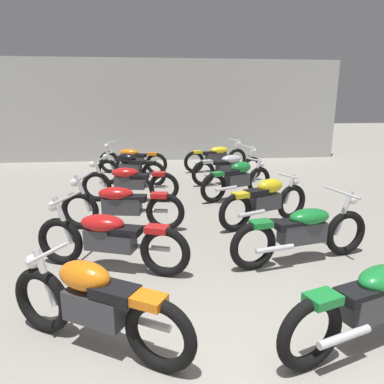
# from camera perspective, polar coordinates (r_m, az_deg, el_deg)

# --- Properties ---
(back_wall) EXTENTS (12.50, 0.24, 3.60)m
(back_wall) POSITION_cam_1_polar(r_m,az_deg,el_deg) (13.40, -3.35, 12.83)
(back_wall) COLOR #B2B2AD
(back_wall) RESTS_ON ground
(motorcycle_left_row_0) EXTENTS (1.76, 1.09, 0.88)m
(motorcycle_left_row_0) POSITION_cam_1_polar(r_m,az_deg,el_deg) (3.44, -15.25, -16.80)
(motorcycle_left_row_0) COLOR black
(motorcycle_left_row_0) RESTS_ON ground
(motorcycle_left_row_1) EXTENTS (2.08, 0.95, 0.97)m
(motorcycle_left_row_1) POSITION_cam_1_polar(r_m,az_deg,el_deg) (4.86, -13.03, -7.17)
(motorcycle_left_row_1) COLOR black
(motorcycle_left_row_1) RESTS_ON ground
(motorcycle_left_row_2) EXTENTS (2.16, 0.68, 0.97)m
(motorcycle_left_row_2) POSITION_cam_1_polar(r_m,az_deg,el_deg) (6.29, -11.21, -2.02)
(motorcycle_left_row_2) COLOR black
(motorcycle_left_row_2) RESTS_ON ground
(motorcycle_left_row_3) EXTENTS (2.16, 0.68, 0.97)m
(motorcycle_left_row_3) POSITION_cam_1_polar(r_m,az_deg,el_deg) (8.00, -9.97, 1.63)
(motorcycle_left_row_3) COLOR black
(motorcycle_left_row_3) RESTS_ON ground
(motorcycle_left_row_4) EXTENTS (1.88, 0.82, 0.88)m
(motorcycle_left_row_4) POSITION_cam_1_polar(r_m,az_deg,el_deg) (9.53, -9.83, 3.77)
(motorcycle_left_row_4) COLOR black
(motorcycle_left_row_4) RESTS_ON ground
(motorcycle_left_row_5) EXTENTS (2.10, 0.90, 0.97)m
(motorcycle_left_row_5) POSITION_cam_1_polar(r_m,az_deg,el_deg) (10.98, -9.54, 5.18)
(motorcycle_left_row_5) COLOR black
(motorcycle_left_row_5) RESTS_ON ground
(motorcycle_right_row_0) EXTENTS (2.09, 0.92, 0.97)m
(motorcycle_right_row_0) POSITION_cam_1_polar(r_m,az_deg,el_deg) (3.79, 27.31, -15.08)
(motorcycle_right_row_0) COLOR black
(motorcycle_right_row_0) RESTS_ON ground
(motorcycle_right_row_1) EXTENTS (2.14, 0.79, 0.97)m
(motorcycle_right_row_1) POSITION_cam_1_polar(r_m,az_deg,el_deg) (5.20, 17.28, -5.99)
(motorcycle_right_row_1) COLOR black
(motorcycle_right_row_1) RESTS_ON ground
(motorcycle_right_row_2) EXTENTS (1.86, 0.87, 0.88)m
(motorcycle_right_row_2) POSITION_cam_1_polar(r_m,az_deg,el_deg) (6.54, 11.65, -1.32)
(motorcycle_right_row_2) COLOR black
(motorcycle_right_row_2) RESTS_ON ground
(motorcycle_right_row_3) EXTENTS (1.83, 0.93, 0.88)m
(motorcycle_right_row_3) POSITION_cam_1_polar(r_m,az_deg,el_deg) (8.19, 7.28, 2.09)
(motorcycle_right_row_3) COLOR black
(motorcycle_right_row_3) RESTS_ON ground
(motorcycle_right_row_4) EXTENTS (2.09, 0.93, 0.97)m
(motorcycle_right_row_4) POSITION_cam_1_polar(r_m,az_deg,el_deg) (9.68, 5.87, 4.04)
(motorcycle_right_row_4) COLOR black
(motorcycle_right_row_4) RESTS_ON ground
(motorcycle_right_row_5) EXTENTS (2.11, 0.88, 0.97)m
(motorcycle_right_row_5) POSITION_cam_1_polar(r_m,az_deg,el_deg) (11.34, 3.92, 5.64)
(motorcycle_right_row_5) COLOR black
(motorcycle_right_row_5) RESTS_ON ground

